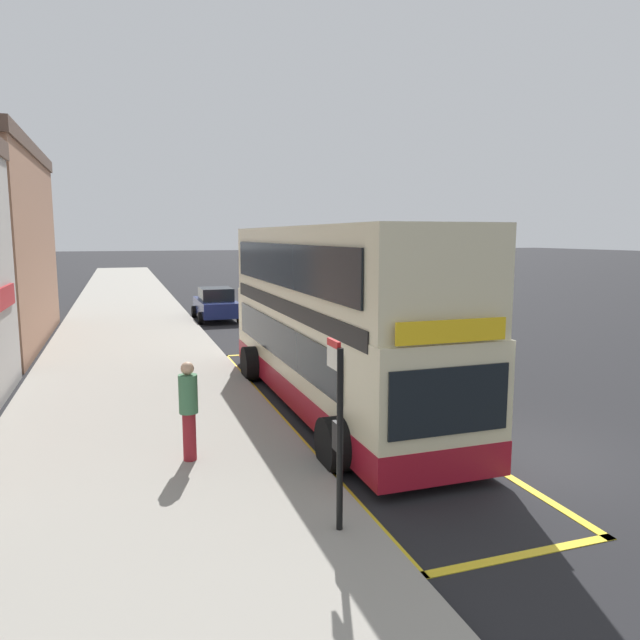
{
  "coord_description": "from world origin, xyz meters",
  "views": [
    {
      "loc": [
        -7.29,
        -9.06,
        4.19
      ],
      "look_at": [
        -2.12,
        6.19,
        1.88
      ],
      "focal_mm": 33.06,
      "sensor_mm": 36.0,
      "label": 1
    }
  ],
  "objects_px": {
    "double_decker_bus": "(330,323)",
    "bus_stop_sign": "(338,419)",
    "parked_car_maroon_behind": "(263,281)",
    "pedestrian_waiting_near_sign": "(189,407)",
    "parked_car_navy_across": "(216,304)"
  },
  "relations": [
    {
      "from": "bus_stop_sign",
      "to": "pedestrian_waiting_near_sign",
      "type": "bearing_deg",
      "value": 117.72
    },
    {
      "from": "parked_car_maroon_behind",
      "to": "double_decker_bus",
      "type": "bearing_deg",
      "value": -99.03
    },
    {
      "from": "bus_stop_sign",
      "to": "parked_car_maroon_behind",
      "type": "xyz_separation_m",
      "value": [
        7.45,
        36.15,
        -0.9
      ]
    },
    {
      "from": "bus_stop_sign",
      "to": "pedestrian_waiting_near_sign",
      "type": "xyz_separation_m",
      "value": [
        -1.68,
        3.19,
        -0.56
      ]
    },
    {
      "from": "parked_car_maroon_behind",
      "to": "pedestrian_waiting_near_sign",
      "type": "bearing_deg",
      "value": -104.4
    },
    {
      "from": "double_decker_bus",
      "to": "bus_stop_sign",
      "type": "distance_m",
      "value": 6.52
    },
    {
      "from": "double_decker_bus",
      "to": "parked_car_navy_across",
      "type": "xyz_separation_m",
      "value": [
        -0.38,
        15.86,
        -1.26
      ]
    },
    {
      "from": "bus_stop_sign",
      "to": "parked_car_maroon_behind",
      "type": "bearing_deg",
      "value": 78.36
    },
    {
      "from": "parked_car_navy_across",
      "to": "parked_car_maroon_behind",
      "type": "bearing_deg",
      "value": 68.95
    },
    {
      "from": "parked_car_maroon_behind",
      "to": "pedestrian_waiting_near_sign",
      "type": "relative_size",
      "value": 2.31
    },
    {
      "from": "parked_car_navy_across",
      "to": "parked_car_maroon_behind",
      "type": "height_order",
      "value": "same"
    },
    {
      "from": "double_decker_bus",
      "to": "pedestrian_waiting_near_sign",
      "type": "xyz_separation_m",
      "value": [
        -3.78,
        -2.97,
        -0.93
      ]
    },
    {
      "from": "double_decker_bus",
      "to": "pedestrian_waiting_near_sign",
      "type": "bearing_deg",
      "value": -141.81
    },
    {
      "from": "double_decker_bus",
      "to": "parked_car_navy_across",
      "type": "bearing_deg",
      "value": 91.39
    },
    {
      "from": "double_decker_bus",
      "to": "parked_car_maroon_behind",
      "type": "xyz_separation_m",
      "value": [
        5.35,
        29.99,
        -1.26
      ]
    }
  ]
}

